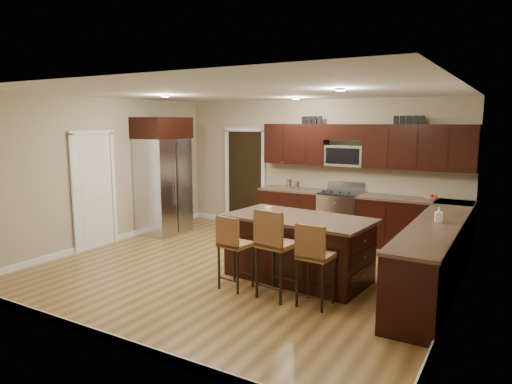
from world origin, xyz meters
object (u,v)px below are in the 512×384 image
Objects in this scene: stool_mid at (274,244)px; range at (341,216)px; island at (298,250)px; refrigerator at (163,175)px; stool_left at (233,244)px; stool_right at (314,255)px.

range is at bearing 102.65° from stool_mid.
refrigerator reaches higher than island.
island is at bearing -17.52° from refrigerator.
range is 3.30m from stool_mid.
refrigerator is at bearing 167.56° from island.
stool_right is at bearing 6.73° from stool_left.
island is (0.24, -2.43, -0.04)m from range.
stool_right reaches higher than stool_left.
range is 0.47× the size of refrigerator.
refrigerator reaches higher than stool_right.
stool_left is at bearing -173.22° from stool_mid.
refrigerator reaches higher than stool_mid.
island is at bearing 62.22° from stool_left.
stool_mid is (0.29, -3.27, 0.26)m from range.
stool_right is 4.61m from refrigerator.
stool_mid is 1.11× the size of stool_right.
island is 2.05× the size of stool_right.
stool_right is (1.18, -0.00, 0.02)m from stool_left.
refrigerator is (-3.59, 1.97, 0.47)m from stool_mid.
stool_left is (-0.58, -0.84, 0.21)m from island.
stool_mid reaches higher than range.
stool_mid is (0.05, -0.85, 0.30)m from island.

